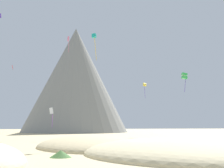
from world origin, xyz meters
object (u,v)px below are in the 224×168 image
at_px(bush_low_patch, 194,151).
at_px(kite_green_mid, 184,76).
at_px(bush_near_right, 180,142).
at_px(rock_massif, 72,83).
at_px(kite_red_mid, 13,67).
at_px(kite_rainbow_high, 68,40).
at_px(kite_yellow_mid, 145,85).
at_px(kite_indigo_mid, 0,16).
at_px(bush_near_left, 61,154).
at_px(kite_white_low, 52,113).
at_px(kite_teal_mid, 94,37).
at_px(bush_ridge_crest, 101,142).

bearing_deg(bush_low_patch, kite_green_mid, 68.48).
distance_m(bush_near_right, rock_massif, 91.05).
bearing_deg(kite_red_mid, kite_rainbow_high, 135.56).
xyz_separation_m(kite_yellow_mid, kite_indigo_mid, (-37.79, -32.41, 8.52)).
relative_size(kite_red_mid, kite_green_mid, 0.28).
bearing_deg(bush_low_patch, kite_rainbow_high, 104.64).
xyz_separation_m(bush_near_left, kite_yellow_mid, (25.80, 57.06, 15.35)).
distance_m(kite_white_low, kite_indigo_mid, 23.31).
xyz_separation_m(bush_low_patch, rock_massif, (-10.41, 107.84, 22.36)).
bearing_deg(kite_indigo_mid, rock_massif, -49.89).
xyz_separation_m(rock_massif, kite_yellow_mid, (20.61, -50.87, -7.06)).
bearing_deg(kite_red_mid, rock_massif, -163.17).
relative_size(kite_rainbow_high, kite_teal_mid, 0.96).
relative_size(bush_near_left, kite_green_mid, 0.56).
distance_m(bush_near_left, kite_rainbow_high, 59.55).
xyz_separation_m(bush_near_left, rock_massif, (5.19, 107.93, 22.41)).
bearing_deg(bush_near_right, kite_red_mid, 141.31).
relative_size(bush_near_left, kite_rainbow_high, 0.51).
distance_m(bush_low_patch, rock_massif, 110.63).
relative_size(kite_yellow_mid, kite_indigo_mid, 4.87).
bearing_deg(kite_green_mid, kite_teal_mid, 119.09).
relative_size(bush_ridge_crest, kite_white_low, 0.59).
xyz_separation_m(rock_massif, kite_red_mid, (-18.19, -58.11, -4.00)).
distance_m(bush_low_patch, bush_near_right, 22.42).
bearing_deg(bush_low_patch, kite_teal_mid, 116.00).
distance_m(kite_yellow_mid, kite_green_mid, 28.48).
xyz_separation_m(rock_massif, kite_teal_mid, (0.61, -87.74, -3.09)).
xyz_separation_m(rock_massif, kite_white_low, (-7.18, -72.63, -16.71)).
relative_size(bush_ridge_crest, rock_massif, 0.04).
bearing_deg(bush_low_patch, bush_near_right, 72.20).
height_order(bush_near_left, kite_indigo_mid, kite_indigo_mid).
distance_m(kite_green_mid, kite_white_low, 30.70).
distance_m(bush_near_right, kite_yellow_mid, 39.00).
bearing_deg(kite_yellow_mid, kite_red_mid, -16.02).
bearing_deg(kite_indigo_mid, kite_rainbow_high, -64.40).
xyz_separation_m(bush_near_right, kite_red_mid, (-35.45, 28.39, 18.57)).
distance_m(bush_near_left, kite_yellow_mid, 64.48).
xyz_separation_m(kite_red_mid, kite_teal_mid, (18.79, -29.63, 0.90)).
distance_m(bush_near_left, kite_green_mid, 41.62).
distance_m(rock_massif, kite_teal_mid, 87.79).
xyz_separation_m(bush_near_right, kite_white_low, (-24.45, 13.87, 5.86)).
bearing_deg(kite_red_mid, kite_green_mid, 96.22).
height_order(kite_red_mid, kite_white_low, kite_red_mid).
distance_m(bush_near_right, kite_white_low, 28.71).
distance_m(rock_massif, kite_yellow_mid, 55.34).
xyz_separation_m(kite_yellow_mid, kite_white_low, (-27.79, -21.76, -9.64)).
distance_m(kite_rainbow_high, kite_red_mid, 17.63).
height_order(bush_near_left, kite_rainbow_high, kite_rainbow_high).
bearing_deg(kite_yellow_mid, bush_near_left, 39.08).
height_order(kite_rainbow_high, kite_green_mid, kite_rainbow_high).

